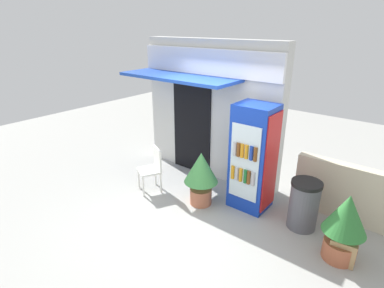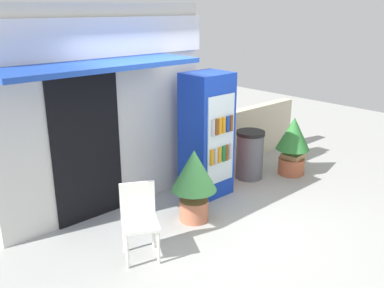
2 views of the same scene
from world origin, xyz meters
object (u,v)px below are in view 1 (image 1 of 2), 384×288
(potted_plant_curbside, at_px, (345,223))
(trash_bin, at_px, (304,205))
(plastic_chair, at_px, (153,167))
(cardboard_box, at_px, (343,249))
(potted_plant_near_shop, at_px, (201,173))
(drink_cooler, at_px, (253,158))

(potted_plant_curbside, xyz_separation_m, trash_bin, (-0.68, 0.39, -0.18))
(plastic_chair, bearing_deg, cardboard_box, 4.58)
(plastic_chair, bearing_deg, trash_bin, 13.51)
(potted_plant_near_shop, height_order, cardboard_box, potted_plant_near_shop)
(cardboard_box, bearing_deg, potted_plant_near_shop, -177.99)
(plastic_chair, distance_m, potted_plant_near_shop, 1.07)
(plastic_chair, height_order, potted_plant_curbside, potted_plant_curbside)
(drink_cooler, relative_size, cardboard_box, 5.23)
(potted_plant_near_shop, relative_size, trash_bin, 1.23)
(plastic_chair, relative_size, potted_plant_curbside, 0.86)
(trash_bin, bearing_deg, potted_plant_near_shop, -164.71)
(plastic_chair, relative_size, trash_bin, 1.06)
(potted_plant_curbside, relative_size, cardboard_box, 2.82)
(potted_plant_near_shop, relative_size, potted_plant_curbside, 0.99)
(potted_plant_near_shop, relative_size, cardboard_box, 2.79)
(drink_cooler, bearing_deg, plastic_chair, -158.48)
(drink_cooler, bearing_deg, potted_plant_near_shop, -145.52)
(potted_plant_near_shop, distance_m, potted_plant_curbside, 2.40)
(plastic_chair, height_order, trash_bin, plastic_chair)
(drink_cooler, distance_m, plastic_chair, 1.97)
(drink_cooler, height_order, potted_plant_curbside, drink_cooler)
(drink_cooler, distance_m, potted_plant_near_shop, 0.96)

